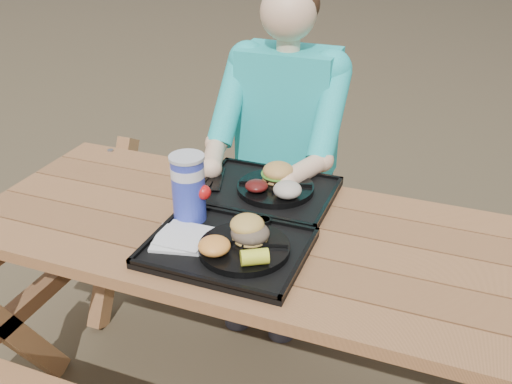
% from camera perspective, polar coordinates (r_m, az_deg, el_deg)
% --- Properties ---
extents(picnic_table, '(1.80, 1.49, 0.75)m').
position_cam_1_polar(picnic_table, '(1.98, 0.00, -12.99)').
color(picnic_table, '#999999').
rests_on(picnic_table, ground).
extents(tray_near, '(0.45, 0.35, 0.02)m').
position_cam_1_polar(tray_near, '(1.65, -2.89, -5.72)').
color(tray_near, black).
rests_on(tray_near, picnic_table).
extents(tray_far, '(0.45, 0.35, 0.02)m').
position_cam_1_polar(tray_far, '(1.93, 1.01, -0.09)').
color(tray_far, black).
rests_on(tray_far, picnic_table).
extents(plate_near, '(0.26, 0.26, 0.02)m').
position_cam_1_polar(plate_near, '(1.61, -1.18, -5.62)').
color(plate_near, black).
rests_on(plate_near, tray_near).
extents(plate_far, '(0.26, 0.26, 0.02)m').
position_cam_1_polar(plate_far, '(1.92, 1.96, 0.41)').
color(plate_far, black).
rests_on(plate_far, tray_far).
extents(napkin_stack, '(0.18, 0.18, 0.02)m').
position_cam_1_polar(napkin_stack, '(1.67, -7.65, -4.59)').
color(napkin_stack, silver).
rests_on(napkin_stack, tray_near).
extents(soda_cup, '(0.10, 0.10, 0.20)m').
position_cam_1_polar(soda_cup, '(1.73, -6.76, 0.26)').
color(soda_cup, '#1626A8').
rests_on(soda_cup, tray_near).
extents(condiment_bbq, '(0.05, 0.05, 0.03)m').
position_cam_1_polar(condiment_bbq, '(1.73, -0.99, -2.84)').
color(condiment_bbq, black).
rests_on(condiment_bbq, tray_near).
extents(condiment_mustard, '(0.05, 0.05, 0.03)m').
position_cam_1_polar(condiment_mustard, '(1.72, 0.74, -3.09)').
color(condiment_mustard, yellow).
rests_on(condiment_mustard, tray_near).
extents(sandwich, '(0.10, 0.10, 0.11)m').
position_cam_1_polar(sandwich, '(1.60, -0.60, -3.14)').
color(sandwich, gold).
rests_on(sandwich, plate_near).
extents(mac_cheese, '(0.09, 0.09, 0.05)m').
position_cam_1_polar(mac_cheese, '(1.57, -4.20, -5.39)').
color(mac_cheese, '#FAA341').
rests_on(mac_cheese, plate_near).
extents(corn_cob, '(0.10, 0.10, 0.04)m').
position_cam_1_polar(corn_cob, '(1.52, -0.13, -6.53)').
color(corn_cob, '#F0F633').
rests_on(corn_cob, plate_near).
extents(cutlery_far, '(0.08, 0.18, 0.01)m').
position_cam_1_polar(cutlery_far, '(2.00, -3.79, 1.27)').
color(cutlery_far, black).
rests_on(cutlery_far, tray_far).
extents(burger, '(0.11, 0.11, 0.10)m').
position_cam_1_polar(burger, '(1.93, 2.24, 2.48)').
color(burger, '#D09449').
rests_on(burger, plate_far).
extents(baked_beans, '(0.08, 0.08, 0.03)m').
position_cam_1_polar(baked_beans, '(1.88, 0.06, 0.61)').
color(baked_beans, '#541210').
rests_on(baked_beans, plate_far).
extents(potato_salad, '(0.09, 0.09, 0.05)m').
position_cam_1_polar(potato_salad, '(1.84, 3.16, 0.24)').
color(potato_salad, beige).
rests_on(potato_salad, plate_far).
extents(diner, '(0.48, 0.84, 1.28)m').
position_cam_1_polar(diner, '(2.40, 2.92, 2.60)').
color(diner, '#1CC8C1').
rests_on(diner, ground).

